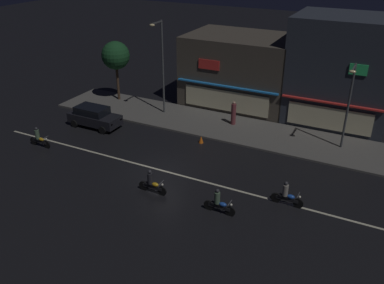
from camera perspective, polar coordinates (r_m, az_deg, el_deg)
ground_plane at (r=27.28m, az=-4.19°, el=-3.98°), size 140.00×140.00×0.00m
lane_divider_stripe at (r=27.28m, az=-4.19°, el=-3.97°), size 27.36×0.16×0.01m
sidewalk_far at (r=33.76m, az=2.95°, el=2.45°), size 28.80×5.09×0.14m
storefront_left_block at (r=35.41m, az=20.08°, el=9.30°), size 7.97×6.36×8.58m
storefront_center_block at (r=37.87m, az=6.78°, el=9.90°), size 9.55×6.87×6.23m
streetlamp_west at (r=34.44m, az=-4.27°, el=11.14°), size 0.44×1.64×7.87m
streetlamp_mid at (r=30.19m, az=20.98°, el=5.48°), size 0.44×1.64×6.22m
pedestrian_on_sidewalk at (r=33.45m, az=5.79°, el=3.93°), size 0.40×0.40×1.97m
street_tree at (r=38.40m, az=-10.57°, el=11.71°), size 2.54×2.54×5.46m
parked_car_near_kerb at (r=34.17m, az=-13.45°, el=3.48°), size 4.30×1.98×1.67m
motorcycle_lead at (r=24.79m, az=-5.63°, el=-5.74°), size 1.90×0.60×1.52m
motorcycle_following at (r=23.02m, az=3.73°, el=-8.46°), size 1.90×0.60×1.52m
motorcycle_opposite_lane at (r=24.20m, az=13.01°, el=-7.24°), size 1.90×0.60×1.52m
motorcycle_trailing_far at (r=32.08m, az=-20.50°, el=0.46°), size 1.90×0.60×1.52m
traffic_cone at (r=30.73m, az=1.27°, el=0.36°), size 0.36×0.36×0.55m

